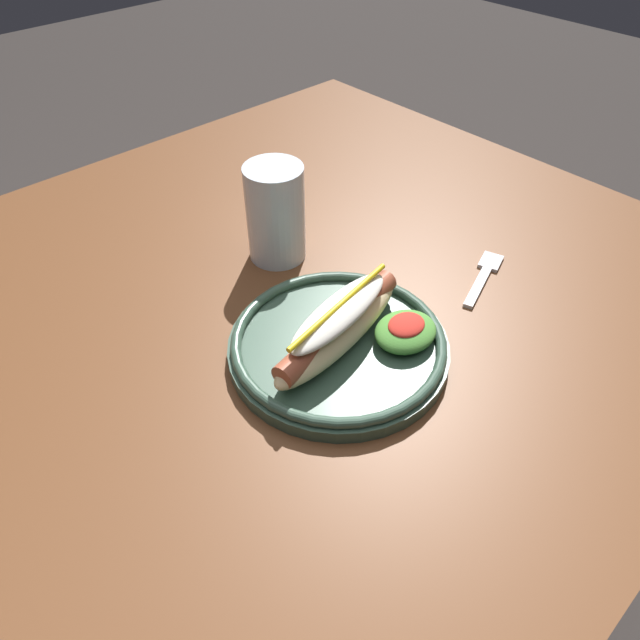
# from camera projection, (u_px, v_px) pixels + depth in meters

# --- Properties ---
(ground_plane) EXTENTS (8.00, 8.00, 0.00)m
(ground_plane) POSITION_uv_depth(u_px,v_px,m) (268.00, 583.00, 1.19)
(ground_plane) COLOR #2D2826
(dining_table) EXTENTS (1.25, 0.95, 0.74)m
(dining_table) POSITION_uv_depth(u_px,v_px,m) (237.00, 375.00, 0.75)
(dining_table) COLOR brown
(dining_table) RESTS_ON ground_plane
(hot_dog_plate) EXTENTS (0.25, 0.25, 0.08)m
(hot_dog_plate) POSITION_uv_depth(u_px,v_px,m) (342.00, 339.00, 0.63)
(hot_dog_plate) COLOR #334C3D
(hot_dog_plate) RESTS_ON dining_table
(fork) EXTENTS (0.12, 0.06, 0.00)m
(fork) POSITION_uv_depth(u_px,v_px,m) (484.00, 275.00, 0.75)
(fork) COLOR silver
(fork) RESTS_ON dining_table
(water_cup) EXTENTS (0.08, 0.08, 0.13)m
(water_cup) POSITION_uv_depth(u_px,v_px,m) (276.00, 213.00, 0.74)
(water_cup) COLOR silver
(water_cup) RESTS_ON dining_table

